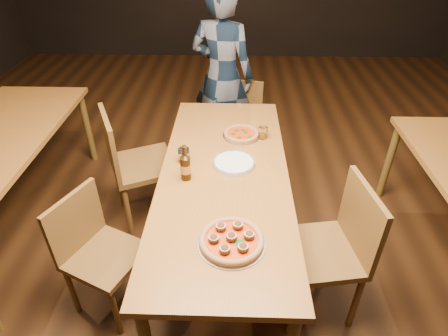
{
  "coord_description": "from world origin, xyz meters",
  "views": [
    {
      "loc": [
        0.06,
        -1.9,
        2.12
      ],
      "look_at": [
        0.0,
        -0.05,
        0.82
      ],
      "focal_mm": 30.0,
      "sensor_mm": 36.0,
      "label": 1
    }
  ],
  "objects_px": {
    "chair_main_sw": "(144,164)",
    "chair_end": "(239,124)",
    "plate_stack": "(234,163)",
    "table_main": "(224,182)",
    "water_glass": "(184,155)",
    "chair_main_e": "(319,251)",
    "beer_bottle": "(186,167)",
    "diner": "(222,76)",
    "pizza_meatball": "(232,240)",
    "pizza_margherita": "(241,134)",
    "chair_main_nw": "(106,256)",
    "amber_glass": "(263,133)"
  },
  "relations": [
    {
      "from": "pizza_meatball",
      "to": "water_glass",
      "type": "relative_size",
      "value": 3.6
    },
    {
      "from": "beer_bottle",
      "to": "diner",
      "type": "bearing_deg",
      "value": 83.52
    },
    {
      "from": "chair_main_nw",
      "to": "amber_glass",
      "type": "xyz_separation_m",
      "value": [
        0.95,
        0.85,
        0.37
      ]
    },
    {
      "from": "pizza_margherita",
      "to": "diner",
      "type": "height_order",
      "value": "diner"
    },
    {
      "from": "chair_main_e",
      "to": "plate_stack",
      "type": "xyz_separation_m",
      "value": [
        -0.51,
        0.47,
        0.29
      ]
    },
    {
      "from": "chair_main_sw",
      "to": "chair_main_e",
      "type": "relative_size",
      "value": 1.04
    },
    {
      "from": "chair_main_sw",
      "to": "chair_end",
      "type": "bearing_deg",
      "value": -66.4
    },
    {
      "from": "chair_main_sw",
      "to": "chair_end",
      "type": "height_order",
      "value": "chair_main_sw"
    },
    {
      "from": "water_glass",
      "to": "amber_glass",
      "type": "relative_size",
      "value": 1.11
    },
    {
      "from": "water_glass",
      "to": "amber_glass",
      "type": "height_order",
      "value": "water_glass"
    },
    {
      "from": "chair_end",
      "to": "water_glass",
      "type": "bearing_deg",
      "value": -94.68
    },
    {
      "from": "chair_end",
      "to": "plate_stack",
      "type": "distance_m",
      "value": 1.24
    },
    {
      "from": "pizza_meatball",
      "to": "chair_main_nw",
      "type": "bearing_deg",
      "value": 165.76
    },
    {
      "from": "chair_main_nw",
      "to": "amber_glass",
      "type": "relative_size",
      "value": 9.86
    },
    {
      "from": "water_glass",
      "to": "amber_glass",
      "type": "bearing_deg",
      "value": 31.4
    },
    {
      "from": "pizza_margherita",
      "to": "diner",
      "type": "xyz_separation_m",
      "value": [
        -0.17,
        0.97,
        0.06
      ]
    },
    {
      "from": "plate_stack",
      "to": "table_main",
      "type": "bearing_deg",
      "value": -123.89
    },
    {
      "from": "chair_main_e",
      "to": "pizza_meatball",
      "type": "distance_m",
      "value": 0.63
    },
    {
      "from": "chair_end",
      "to": "water_glass",
      "type": "xyz_separation_m",
      "value": [
        -0.37,
        -1.16,
        0.39
      ]
    },
    {
      "from": "water_glass",
      "to": "diner",
      "type": "xyz_separation_m",
      "value": [
        0.2,
        1.31,
        0.03
      ]
    },
    {
      "from": "chair_end",
      "to": "beer_bottle",
      "type": "height_order",
      "value": "beer_bottle"
    },
    {
      "from": "pizza_margherita",
      "to": "amber_glass",
      "type": "bearing_deg",
      "value": -7.85
    },
    {
      "from": "chair_main_e",
      "to": "chair_end",
      "type": "bearing_deg",
      "value": -173.59
    },
    {
      "from": "water_glass",
      "to": "pizza_margherita",
      "type": "bearing_deg",
      "value": 42.48
    },
    {
      "from": "pizza_meatball",
      "to": "pizza_margherita",
      "type": "relative_size",
      "value": 1.26
    },
    {
      "from": "water_glass",
      "to": "chair_end",
      "type": "bearing_deg",
      "value": 72.59
    },
    {
      "from": "table_main",
      "to": "amber_glass",
      "type": "relative_size",
      "value": 23.37
    },
    {
      "from": "table_main",
      "to": "pizza_meatball",
      "type": "xyz_separation_m",
      "value": [
        0.05,
        -0.6,
        0.1
      ]
    },
    {
      "from": "table_main",
      "to": "chair_main_sw",
      "type": "xyz_separation_m",
      "value": [
        -0.63,
        0.45,
        -0.18
      ]
    },
    {
      "from": "chair_main_e",
      "to": "pizza_margherita",
      "type": "distance_m",
      "value": 1.0
    },
    {
      "from": "pizza_meatball",
      "to": "pizza_margherita",
      "type": "xyz_separation_m",
      "value": [
        0.06,
        1.06,
        -0.01
      ]
    },
    {
      "from": "chair_main_sw",
      "to": "pizza_margherita",
      "type": "relative_size",
      "value": 3.65
    },
    {
      "from": "pizza_margherita",
      "to": "chair_main_e",
      "type": "bearing_deg",
      "value": -61.55
    },
    {
      "from": "amber_glass",
      "to": "beer_bottle",
      "type": "bearing_deg",
      "value": -134.3
    },
    {
      "from": "chair_main_sw",
      "to": "amber_glass",
      "type": "height_order",
      "value": "chair_main_sw"
    },
    {
      "from": "chair_main_sw",
      "to": "table_main",
      "type": "bearing_deg",
      "value": -150.36
    },
    {
      "from": "table_main",
      "to": "chair_main_e",
      "type": "relative_size",
      "value": 2.1
    },
    {
      "from": "pizza_meatball",
      "to": "beer_bottle",
      "type": "xyz_separation_m",
      "value": [
        -0.28,
        0.53,
        0.06
      ]
    },
    {
      "from": "chair_end",
      "to": "chair_main_sw",
      "type": "bearing_deg",
      "value": -118.92
    },
    {
      "from": "pizza_margherita",
      "to": "plate_stack",
      "type": "height_order",
      "value": "pizza_margherita"
    },
    {
      "from": "chair_main_sw",
      "to": "pizza_meatball",
      "type": "distance_m",
      "value": 1.29
    },
    {
      "from": "table_main",
      "to": "beer_bottle",
      "type": "relative_size",
      "value": 8.76
    },
    {
      "from": "chair_end",
      "to": "diner",
      "type": "height_order",
      "value": "diner"
    },
    {
      "from": "chair_main_nw",
      "to": "water_glass",
      "type": "xyz_separation_m",
      "value": [
        0.43,
        0.52,
        0.38
      ]
    },
    {
      "from": "chair_main_e",
      "to": "amber_glass",
      "type": "bearing_deg",
      "value": -168.92
    },
    {
      "from": "chair_end",
      "to": "water_glass",
      "type": "distance_m",
      "value": 1.28
    },
    {
      "from": "chair_main_sw",
      "to": "chair_end",
      "type": "xyz_separation_m",
      "value": [
        0.73,
        0.83,
        -0.09
      ]
    },
    {
      "from": "pizza_margherita",
      "to": "plate_stack",
      "type": "relative_size",
      "value": 1.0
    },
    {
      "from": "beer_bottle",
      "to": "water_glass",
      "type": "distance_m",
      "value": 0.19
    },
    {
      "from": "chair_main_nw",
      "to": "chair_main_e",
      "type": "bearing_deg",
      "value": -64.07
    }
  ]
}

